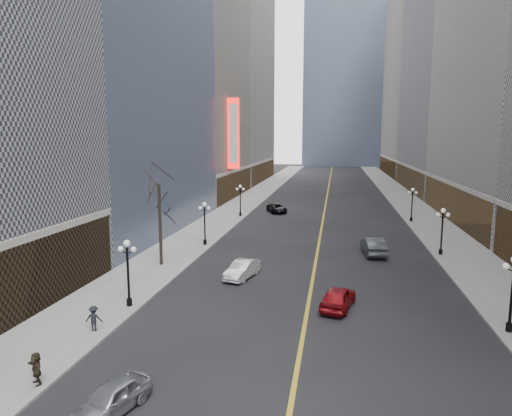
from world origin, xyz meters
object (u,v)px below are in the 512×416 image
at_px(car_nb_near, 111,398).
at_px(streetlamp_west_1, 128,266).
at_px(car_sb_far, 373,246).
at_px(streetlamp_west_3, 240,197).
at_px(car_sb_mid, 338,297).
at_px(car_nb_mid, 242,269).
at_px(streetlamp_west_2, 205,219).
at_px(streetlamp_east_2, 442,226).
at_px(streetlamp_east_3, 412,201).
at_px(car_nb_far, 277,208).

bearing_deg(car_nb_near, streetlamp_west_1, 129.11).
height_order(car_nb_near, car_sb_far, car_sb_far).
distance_m(streetlamp_west_1, streetlamp_west_3, 36.00).
bearing_deg(car_sb_far, car_sb_mid, 71.00).
relative_size(car_nb_mid, car_sb_far, 0.83).
height_order(car_nb_near, car_nb_mid, car_nb_mid).
xyz_separation_m(streetlamp_west_2, car_sb_mid, (13.80, -15.62, -2.16)).
bearing_deg(streetlamp_east_2, streetlamp_east_3, 90.00).
height_order(streetlamp_west_3, car_nb_mid, streetlamp_west_3).
distance_m(car_nb_far, car_sb_mid, 39.49).
distance_m(car_nb_near, car_sb_mid, 16.47).
bearing_deg(car_sb_far, car_nb_far, -67.98).
relative_size(car_nb_near, car_sb_mid, 0.89).
bearing_deg(streetlamp_west_2, car_sb_far, -1.94).
bearing_deg(streetlamp_east_3, car_nb_mid, -121.82).
bearing_deg(streetlamp_west_3, streetlamp_east_3, 0.00).
distance_m(streetlamp_east_2, car_nb_near, 34.98).
distance_m(car_nb_far, car_sb_far, 26.54).
xyz_separation_m(streetlamp_east_2, car_sb_far, (-6.39, -0.58, -2.05)).
xyz_separation_m(streetlamp_east_3, streetlamp_west_2, (-23.60, -18.00, 0.00)).
xyz_separation_m(streetlamp_west_1, car_sb_mid, (13.80, 2.38, -2.16)).
distance_m(car_sb_mid, car_sb_far, 15.42).
bearing_deg(streetlamp_east_2, streetlamp_west_3, 142.67).
xyz_separation_m(car_nb_far, car_sb_mid, (9.14, -38.42, 0.07)).
height_order(streetlamp_west_1, car_nb_far, streetlamp_west_1).
height_order(streetlamp_east_3, car_sb_mid, streetlamp_east_3).
bearing_deg(car_nb_mid, streetlamp_west_2, 134.75).
xyz_separation_m(car_nb_near, car_nb_far, (0.13, 52.03, 0.01)).
bearing_deg(streetlamp_west_1, car_sb_mid, 9.79).
bearing_deg(car_nb_far, car_sb_far, -84.77).
xyz_separation_m(car_nb_near, car_nb_mid, (1.59, 19.06, 0.05)).
relative_size(streetlamp_east_3, car_nb_far, 0.93).
height_order(streetlamp_west_1, streetlamp_west_3, same).
distance_m(car_nb_near, car_nb_far, 52.03).
distance_m(streetlamp_west_1, car_sb_mid, 14.17).
bearing_deg(car_sb_mid, car_sb_far, -89.34).
xyz_separation_m(streetlamp_east_2, car_sb_mid, (-9.80, -15.62, -2.16)).
bearing_deg(streetlamp_east_3, streetlamp_east_2, -90.00).
height_order(streetlamp_east_2, car_nb_far, streetlamp_east_2).
bearing_deg(streetlamp_west_2, car_nb_far, 78.46).
distance_m(streetlamp_west_1, streetlamp_west_2, 18.00).
bearing_deg(car_sb_far, streetlamp_east_3, -115.18).
bearing_deg(car_nb_mid, streetlamp_west_3, 115.97).
bearing_deg(streetlamp_west_3, car_sb_far, -47.19).
xyz_separation_m(streetlamp_east_3, car_nb_far, (-18.94, 4.80, -2.23)).
bearing_deg(car_nb_mid, car_sb_mid, -21.63).
bearing_deg(streetlamp_west_1, streetlamp_west_3, 90.00).
bearing_deg(streetlamp_east_2, car_nb_mid, -149.80).
distance_m(car_nb_mid, car_nb_far, 33.00).
xyz_separation_m(streetlamp_west_3, car_nb_near, (4.53, -47.23, -2.24)).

